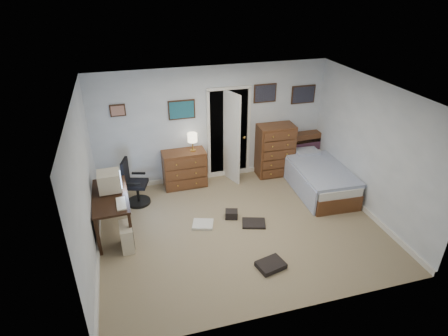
# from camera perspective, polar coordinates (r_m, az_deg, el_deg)

# --- Properties ---
(floor) EXTENTS (5.00, 4.00, 0.02)m
(floor) POSITION_cam_1_polar(r_m,az_deg,el_deg) (6.93, 2.50, -9.04)
(floor) COLOR tan
(floor) RESTS_ON ground
(computer_desk) EXTENTS (0.64, 1.31, 0.75)m
(computer_desk) POSITION_cam_1_polar(r_m,az_deg,el_deg) (6.80, -17.57, -5.30)
(computer_desk) COLOR black
(computer_desk) RESTS_ON floor
(crt_monitor) EXTENTS (0.40, 0.37, 0.36)m
(crt_monitor) POSITION_cam_1_polar(r_m,az_deg,el_deg) (6.75, -17.06, -1.96)
(crt_monitor) COLOR beige
(crt_monitor) RESTS_ON computer_desk
(keyboard) EXTENTS (0.16, 0.40, 0.02)m
(keyboard) POSITION_cam_1_polar(r_m,az_deg,el_deg) (6.40, -15.41, -5.27)
(keyboard) COLOR beige
(keyboard) RESTS_ON computer_desk
(pc_tower) EXTENTS (0.22, 0.42, 0.45)m
(pc_tower) POSITION_cam_1_polar(r_m,az_deg,el_deg) (6.53, -14.57, -10.11)
(pc_tower) COLOR beige
(pc_tower) RESTS_ON floor
(office_chair) EXTENTS (0.58, 0.58, 0.96)m
(office_chair) POSITION_cam_1_polar(r_m,az_deg,el_deg) (7.59, -13.50, -2.83)
(office_chair) COLOR black
(office_chair) RESTS_ON floor
(media_stack) EXTENTS (0.15, 0.15, 0.77)m
(media_stack) POSITION_cam_1_polar(r_m,az_deg,el_deg) (8.40, -17.59, -0.19)
(media_stack) COLOR maroon
(media_stack) RESTS_ON floor
(low_dresser) EXTENTS (0.91, 0.47, 0.80)m
(low_dresser) POSITION_cam_1_polar(r_m,az_deg,el_deg) (8.04, -6.04, -0.11)
(low_dresser) COLOR brown
(low_dresser) RESTS_ON floor
(table_lamp) EXTENTS (0.21, 0.21, 0.39)m
(table_lamp) POSITION_cam_1_polar(r_m,az_deg,el_deg) (7.77, -4.83, 4.56)
(table_lamp) COLOR gold
(table_lamp) RESTS_ON low_dresser
(doorway) EXTENTS (0.96, 1.12, 2.05)m
(doorway) POSITION_cam_1_polar(r_m,az_deg,el_deg) (8.43, 0.14, 5.92)
(doorway) COLOR black
(doorway) RESTS_ON floor
(tall_dresser) EXTENTS (0.82, 0.49, 1.18)m
(tall_dresser) POSITION_cam_1_polar(r_m,az_deg,el_deg) (8.46, 7.77, 2.71)
(tall_dresser) COLOR brown
(tall_dresser) RESTS_ON floor
(headboard_bookcase) EXTENTS (0.98, 0.29, 0.87)m
(headboard_bookcase) POSITION_cam_1_polar(r_m,az_deg,el_deg) (8.97, 12.62, 2.86)
(headboard_bookcase) COLOR brown
(headboard_bookcase) RESTS_ON floor
(bed) EXTENTS (1.08, 1.91, 0.61)m
(bed) POSITION_cam_1_polar(r_m,az_deg,el_deg) (8.11, 14.21, -1.48)
(bed) COLOR brown
(bed) RESTS_ON floor
(wall_posters) EXTENTS (4.38, 0.04, 0.60)m
(wall_posters) POSITION_cam_1_polar(r_m,az_deg,el_deg) (7.97, 2.29, 10.29)
(wall_posters) COLOR #331E11
(wall_posters) RESTS_ON floor
(floor_clutter) EXTENTS (1.39, 1.78, 0.15)m
(floor_clutter) POSITION_cam_1_polar(r_m,az_deg,el_deg) (6.66, 2.95, -10.26)
(floor_clutter) COLOR black
(floor_clutter) RESTS_ON floor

